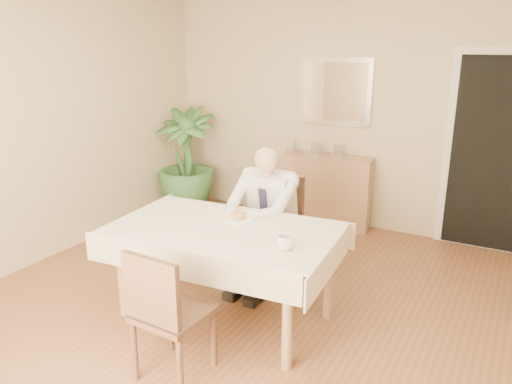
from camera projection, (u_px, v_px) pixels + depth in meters
The scene contains 17 objects.
room at pixel (232, 158), 3.57m from camera, with size 5.00×5.02×2.60m.
doorway at pixel (493, 156), 5.00m from camera, with size 0.96×0.07×2.10m.
mirror at pixel (335, 92), 5.64m from camera, with size 0.86×0.04×0.76m.
dining_table at pixel (224, 238), 3.79m from camera, with size 1.80×1.15×0.75m.
chair_far at pixel (276, 220), 4.57m from camera, with size 0.48×0.48×0.94m.
chair_near at pixel (164, 309), 3.10m from camera, with size 0.44×0.44×0.90m.
seated_man at pixel (261, 212), 4.28m from camera, with size 0.48×0.72×1.24m.
plate at pixel (239, 218), 3.93m from camera, with size 0.26×0.26×0.02m, color white.
food at pixel (239, 216), 3.93m from camera, with size 0.14×0.14×0.06m, color #9B6D3C.
knife at pixel (240, 220), 3.86m from camera, with size 0.01×0.01×0.13m, color silver.
fork at pixel (231, 218), 3.90m from camera, with size 0.01×0.01×0.13m, color silver.
coffee_mug at pixel (286, 242), 3.37m from camera, with size 0.12×0.12×0.09m, color white.
sideboard at pixel (326, 191), 5.84m from camera, with size 1.05×0.36×0.84m, color #A17953.
photo_frame_left at pixel (290, 145), 5.98m from camera, with size 0.10×0.02×0.14m, color silver.
photo_frame_center at pixel (315, 148), 5.78m from camera, with size 0.10×0.02×0.14m, color silver.
photo_frame_right at pixel (338, 151), 5.65m from camera, with size 0.10×0.02×0.14m, color silver.
potted_palm at pixel (186, 160), 6.28m from camera, with size 0.74×0.74×1.31m, color #2D592A.
Camera 1 is at (1.85, -2.97, 2.11)m, focal length 35.00 mm.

